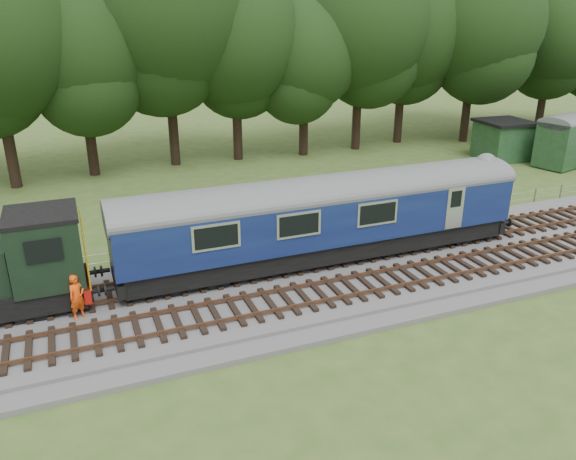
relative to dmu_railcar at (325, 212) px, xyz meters
name	(u,v)px	position (x,y,z in m)	size (l,w,h in m)	color
ground	(362,274)	(1.23, -1.40, -2.61)	(120.00, 120.00, 0.00)	#385720
ballast	(363,271)	(1.23, -1.40, -2.43)	(70.00, 7.00, 0.35)	#4C4C4F
track_north	(348,254)	(1.23, 0.00, -2.19)	(67.20, 2.40, 0.21)	black
track_south	(382,281)	(1.23, -3.00, -2.19)	(67.20, 2.40, 0.21)	black
fence	(319,238)	(1.23, 3.10, -2.61)	(64.00, 0.12, 1.00)	#6B6054
tree_line	(224,158)	(1.23, 20.60, -2.61)	(70.00, 8.00, 18.00)	black
dmu_railcar	(325,212)	(0.00, 0.00, 0.00)	(18.05, 2.86, 3.88)	black
worker	(77,297)	(-10.38, -1.36, -1.40)	(0.62, 0.41, 1.70)	#FF4E0D
shed	(503,140)	(21.02, 12.53, -1.10)	(3.82, 3.82, 2.96)	#1A391B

